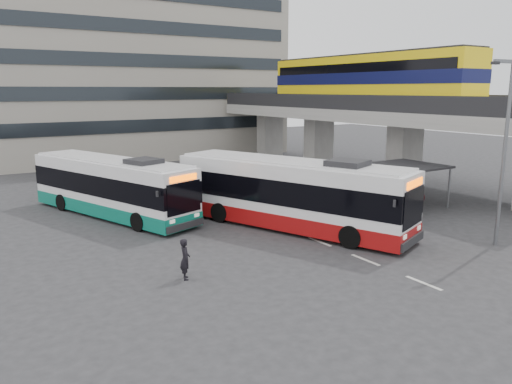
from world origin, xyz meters
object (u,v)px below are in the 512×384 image
bus_main (290,194)px  lamp_post (504,143)px  bus_teal (112,187)px  pedestrian (185,259)px

bus_main → lamp_post: bearing=-71.8°
bus_main → lamp_post: size_ratio=1.56×
lamp_post → bus_teal: bearing=134.8°
bus_main → bus_teal: bearing=111.4°
bus_teal → pedestrian: size_ratio=7.60×
bus_main → lamp_post: lamp_post is taller
pedestrian → lamp_post: size_ratio=0.19×
bus_main → bus_teal: size_ratio=1.08×
bus_main → bus_teal: (-6.91, 7.37, -0.14)m
bus_main → pedestrian: size_ratio=8.20×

